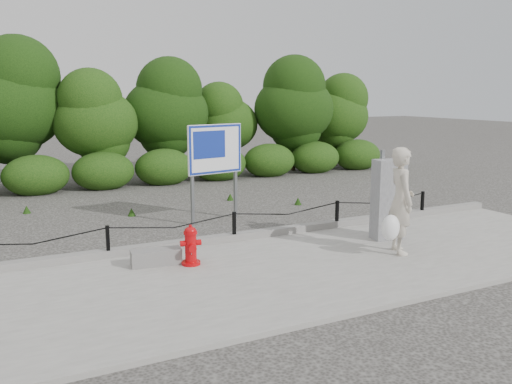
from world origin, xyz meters
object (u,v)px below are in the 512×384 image
Objects in this scene: pedestrian at (400,202)px; concrete_block at (156,257)px; utility_cabinet at (388,199)px; advertising_sign at (215,153)px; fire_hydrant at (191,246)px.

concrete_block is (-4.23, 1.34, -0.82)m from pedestrian.
pedestrian is 2.30× the size of concrete_block.
concrete_block is 4.77m from utility_cabinet.
utility_cabinet is (0.47, 0.88, -0.14)m from pedestrian.
advertising_sign is (2.29, 2.81, 1.41)m from concrete_block.
concrete_block is 3.89m from advertising_sign.
advertising_sign reaches higher than fire_hydrant.
fire_hydrant is 3.74m from advertising_sign.
advertising_sign is (1.75, 3.08, 1.21)m from fire_hydrant.
advertising_sign is at bearing 134.45° from utility_cabinet.
utility_cabinet is 0.78× the size of advertising_sign.
pedestrian is 4.63m from advertising_sign.
pedestrian reaches higher than utility_cabinet.
utility_cabinet is 4.13m from advertising_sign.
concrete_block is at bearing 94.80° from pedestrian.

